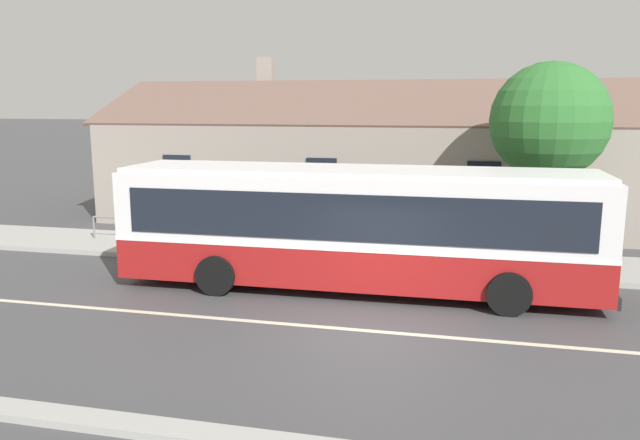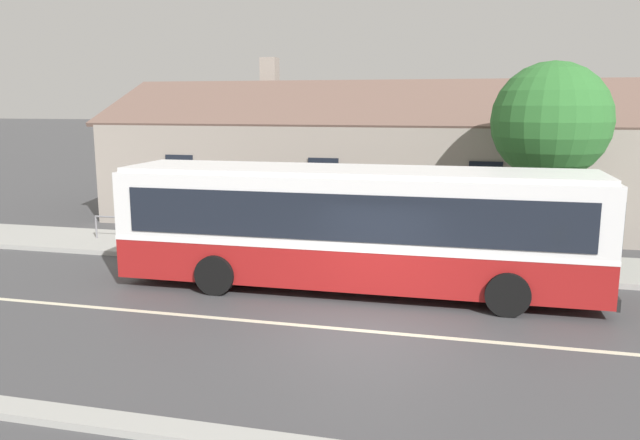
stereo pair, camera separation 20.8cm
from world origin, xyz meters
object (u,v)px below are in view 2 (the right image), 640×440
at_px(transit_bus, 355,225).
at_px(street_tree_primary, 550,124).
at_px(bench_by_building, 187,234).
at_px(bike_rack, 110,223).
at_px(bus_stop_sign, 608,222).
at_px(bench_down_street, 301,238).

height_order(transit_bus, street_tree_primary, street_tree_primary).
distance_m(bench_by_building, bike_rack, 3.12).
xyz_separation_m(bench_by_building, street_tree_primary, (10.85, 1.47, 3.50)).
bearing_deg(bench_by_building, transit_bus, -24.66).
relative_size(bench_by_building, bus_stop_sign, 0.72).
xyz_separation_m(bench_by_building, bench_down_street, (3.67, 0.28, -0.00)).
xyz_separation_m(transit_bus, bench_by_building, (-5.95, 2.73, -1.10)).
bearing_deg(street_tree_primary, bench_by_building, -172.28).
distance_m(transit_bus, bench_down_street, 3.93).
relative_size(bench_down_street, street_tree_primary, 0.29).
relative_size(transit_bus, bus_stop_sign, 5.00).
height_order(bench_down_street, street_tree_primary, street_tree_primary).
distance_m(bench_down_street, street_tree_primary, 8.08).
bearing_deg(bench_by_building, bus_stop_sign, -3.00).
distance_m(bus_stop_sign, bike_rack, 15.38).
bearing_deg(transit_bus, bench_down_street, 127.13).
height_order(bench_down_street, bike_rack, bench_down_street).
bearing_deg(bike_rack, street_tree_primary, 3.95).
distance_m(bench_by_building, bus_stop_sign, 12.29).
bearing_deg(transit_bus, bus_stop_sign, 18.44).
xyz_separation_m(transit_bus, bench_down_street, (-2.28, 3.01, -1.10)).
distance_m(transit_bus, street_tree_primary, 6.89).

